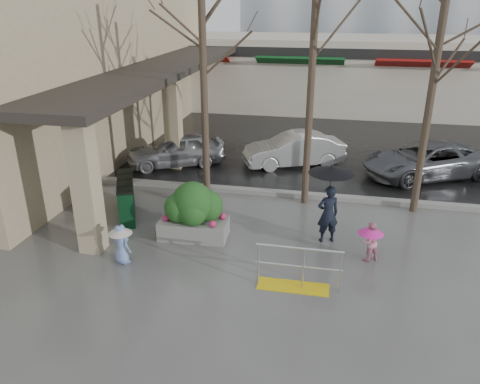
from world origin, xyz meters
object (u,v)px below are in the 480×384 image
(child_blue, at_px, (121,240))
(handrail, at_px, (297,273))
(tree_midwest, at_px, (314,28))
(tree_west, at_px, (202,32))
(car_b, at_px, (294,149))
(car_a, at_px, (176,150))
(news_boxes, at_px, (126,197))
(car_c, at_px, (426,160))
(planter, at_px, (194,211))
(child_pink, at_px, (370,239))
(tree_mideast, at_px, (439,45))
(woman, at_px, (329,196))

(child_blue, bearing_deg, handrail, -157.43)
(handrail, bearing_deg, tree_midwest, 91.91)
(tree_west, height_order, car_b, tree_west)
(car_a, bearing_deg, tree_midwest, 35.94)
(news_boxes, distance_m, car_c, 10.55)
(tree_midwest, xyz_separation_m, child_blue, (-4.09, -4.56, -4.62))
(planter, distance_m, news_boxes, 2.54)
(tree_midwest, distance_m, car_c, 6.93)
(tree_midwest, bearing_deg, planter, -133.42)
(child_blue, bearing_deg, news_boxes, -42.63)
(child_pink, distance_m, car_b, 7.20)
(tree_midwest, xyz_separation_m, news_boxes, (-5.12, -1.98, -4.67))
(tree_midwest, bearing_deg, car_a, 153.16)
(news_boxes, xyz_separation_m, car_c, (9.20, 5.18, 0.07))
(child_blue, distance_m, news_boxes, 2.78)
(car_a, bearing_deg, child_blue, -18.89)
(planter, bearing_deg, tree_mideast, 25.71)
(child_blue, distance_m, car_a, 7.24)
(handrail, bearing_deg, car_b, 95.81)
(handrail, xyz_separation_m, car_b, (-0.85, 8.32, 0.25))
(handrail, relative_size, child_blue, 1.85)
(car_b, bearing_deg, tree_west, -58.32)
(tree_mideast, xyz_separation_m, planter, (-6.06, -2.92, -4.10))
(tree_mideast, relative_size, child_blue, 6.34)
(tree_mideast, distance_m, car_c, 5.36)
(planter, distance_m, car_c, 9.18)
(child_pink, relative_size, planter, 0.54)
(tree_midwest, relative_size, car_a, 1.89)
(planter, bearing_deg, car_a, 113.32)
(planter, height_order, car_c, planter)
(child_blue, bearing_deg, car_a, -55.92)
(tree_midwest, distance_m, news_boxes, 7.21)
(planter, xyz_separation_m, car_c, (6.84, 6.12, -0.13))
(tree_west, bearing_deg, tree_mideast, 0.00)
(handrail, height_order, child_blue, handrail)
(handrail, distance_m, car_c, 8.91)
(woman, height_order, car_b, woman)
(tree_midwest, bearing_deg, tree_mideast, -0.00)
(tree_west, xyz_separation_m, planter, (0.44, -2.92, -4.33))
(tree_midwest, distance_m, child_pink, 5.94)
(tree_midwest, xyz_separation_m, woman, (0.75, -2.45, -3.94))
(tree_west, xyz_separation_m, woman, (3.95, -2.45, -3.79))
(woman, height_order, planter, woman)
(car_a, height_order, car_c, same)
(tree_mideast, height_order, news_boxes, tree_mideast)
(tree_midwest, relative_size, woman, 3.25)
(news_boxes, height_order, car_c, car_c)
(handrail, height_order, woman, woman)
(car_a, bearing_deg, tree_mideast, 45.65)
(planter, xyz_separation_m, news_boxes, (-2.36, 0.94, -0.20))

